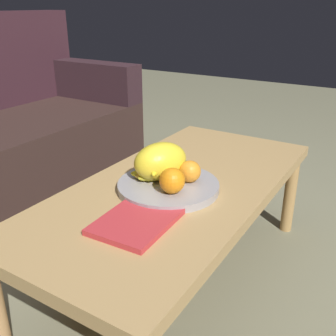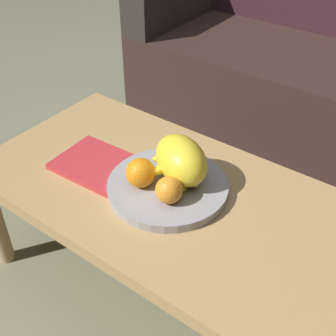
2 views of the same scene
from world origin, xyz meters
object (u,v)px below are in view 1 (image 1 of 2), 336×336
banana_bunch (157,171)px  orange_left (172,181)px  coffee_table (177,195)px  magazine (138,220)px  fruit_bowl (168,186)px  melon_large_front (160,161)px  orange_front (190,171)px

banana_bunch → orange_left: bearing=-122.0°
coffee_table → magazine: magazine is taller
orange_left → banana_bunch: (0.06, 0.09, -0.01)m
fruit_bowl → magazine: 0.22m
melon_large_front → banana_bunch: size_ratio=1.05×
coffee_table → magazine: 0.28m
coffee_table → orange_left: (-0.11, -0.05, 0.11)m
melon_large_front → magazine: melon_large_front is taller
magazine → orange_left: bearing=-6.3°
melon_large_front → orange_front: melon_large_front is taller
orange_front → magazine: 0.26m
fruit_bowl → orange_front: size_ratio=4.61×
melon_large_front → fruit_bowl: bearing=-111.4°
orange_left → banana_bunch: bearing=58.0°
banana_bunch → magazine: 0.24m
orange_left → magazine: orange_left is taller
coffee_table → orange_front: size_ratio=17.02×
fruit_bowl → magazine: (-0.21, -0.04, -0.00)m
orange_front → banana_bunch: size_ratio=0.41×
orange_left → banana_bunch: 0.11m
orange_left → coffee_table: bearing=22.6°
melon_large_front → orange_front: 0.10m
orange_left → banana_bunch: size_ratio=0.46×
melon_large_front → orange_front: bearing=-72.4°
orange_left → magazine: 0.17m
melon_large_front → orange_left: 0.11m
banana_bunch → fruit_bowl: bearing=-95.1°
coffee_table → banana_bunch: 0.12m
fruit_bowl → orange_left: bearing=-138.4°
coffee_table → melon_large_front: melon_large_front is taller
fruit_bowl → orange_left: 0.09m
banana_bunch → orange_front: bearing=-68.0°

